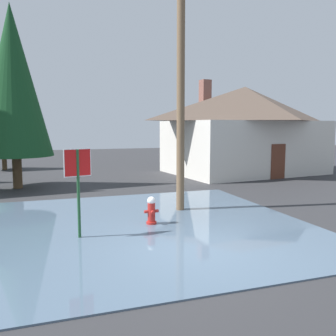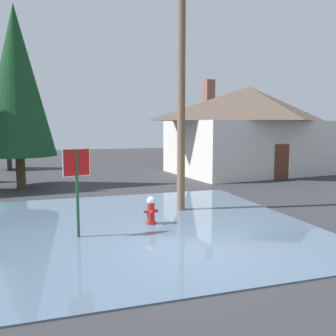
{
  "view_description": "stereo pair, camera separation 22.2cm",
  "coord_description": "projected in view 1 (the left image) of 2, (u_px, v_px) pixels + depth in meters",
  "views": [
    {
      "loc": [
        -3.34,
        -7.85,
        3.01
      ],
      "look_at": [
        0.36,
        3.15,
        1.66
      ],
      "focal_mm": 38.43,
      "sensor_mm": 36.0,
      "label": 1
    },
    {
      "loc": [
        -3.12,
        -7.92,
        3.01
      ],
      "look_at": [
        0.36,
        3.15,
        1.66
      ],
      "focal_mm": 38.43,
      "sensor_mm": 36.0,
      "label": 2
    }
  ],
  "objects": [
    {
      "name": "utility_pole",
      "position": [
        181.0,
        76.0,
        12.33
      ],
      "size": [
        1.6,
        0.28,
        9.09
      ],
      "color": "brown",
      "rests_on": "ground"
    },
    {
      "name": "flood_puddle",
      "position": [
        141.0,
        226.0,
        10.87
      ],
      "size": [
        9.95,
        9.61,
        0.04
      ],
      "primitive_type": "cube",
      "color": "#4C6075",
      "rests_on": "ground"
    },
    {
      "name": "house",
      "position": [
        244.0,
        129.0,
        23.14
      ],
      "size": [
        10.59,
        7.97,
        5.94
      ],
      "color": "beige",
      "rests_on": "ground"
    },
    {
      "name": "stop_sign_near",
      "position": [
        78.0,
        175.0,
        9.46
      ],
      "size": [
        0.72,
        0.21,
        2.42
      ],
      "color": "#1E4C28",
      "rests_on": "ground"
    },
    {
      "name": "ground_plane",
      "position": [
        195.0,
        252.0,
        8.8
      ],
      "size": [
        80.0,
        80.0,
        0.1
      ],
      "primitive_type": "cube",
      "color": "#2D2D30"
    },
    {
      "name": "fire_hydrant",
      "position": [
        151.0,
        211.0,
        10.96
      ],
      "size": [
        0.44,
        0.38,
        0.88
      ],
      "color": "#AD231E",
      "rests_on": "ground"
    },
    {
      "name": "lane_stop_bar",
      "position": [
        196.0,
        274.0,
        7.36
      ],
      "size": [
        3.84,
        0.4,
        0.01
      ],
      "primitive_type": "cube",
      "rotation": [
        0.0,
        0.0,
        0.03
      ],
      "color": "silver",
      "rests_on": "ground"
    },
    {
      "name": "pine_tree_short_left",
      "position": [
        2.0,
        114.0,
        24.43
      ],
      "size": [
        2.58,
        2.58,
        6.46
      ],
      "color": "#4C3823",
      "rests_on": "ground"
    },
    {
      "name": "pine_tree_tall_left",
      "position": [
        13.0,
        81.0,
        16.96
      ],
      "size": [
        3.49,
        3.49,
        8.74
      ],
      "color": "#4C3823",
      "rests_on": "ground"
    }
  ]
}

